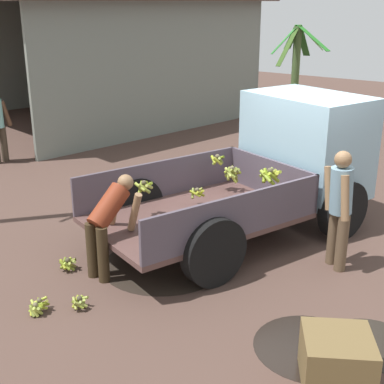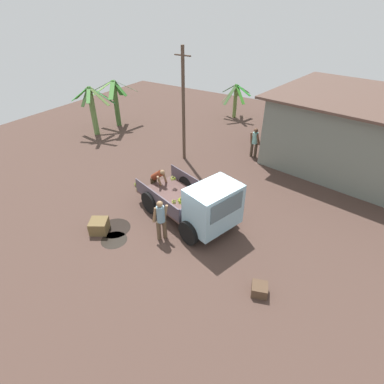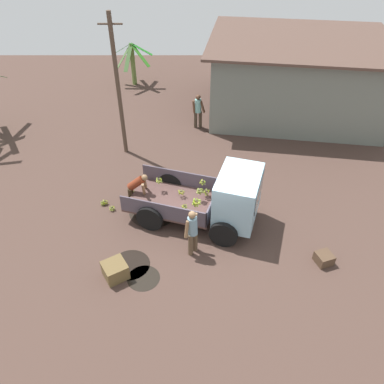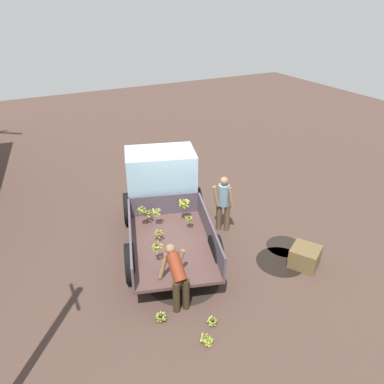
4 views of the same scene
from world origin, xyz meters
TOP-DOWN VIEW (x-y plane):
  - ground at (0.00, 0.00)m, footprint 36.00×36.00m
  - mud_patch_0 at (-2.45, 0.84)m, footprint 1.75×1.75m
  - mud_patch_1 at (-2.50, -2.19)m, footprint 0.99×0.99m
  - mud_patch_2 at (-2.97, -1.67)m, footprint 1.24×1.24m
  - cargo_truck at (0.01, 0.27)m, footprint 4.85×3.25m
  - warehouse_shed at (4.79, 9.10)m, footprint 9.89×8.63m
  - banana_palm_3 at (10.32, 5.29)m, footprint 2.55×2.25m
  - person_foreground_visitor at (-1.03, -1.11)m, footprint 0.50×0.57m
  - person_worker_loading at (-3.06, 1.28)m, footprint 0.77×0.66m
  - banana_bunch_on_ground_0 at (-3.38, 1.81)m, footprint 0.25×0.24m
  - banana_bunch_on_ground_1 at (-3.96, 0.91)m, footprint 0.22×0.22m
  - banana_bunch_on_ground_2 at (-4.28, 1.25)m, footprint 0.25×0.25m
  - banana_bunch_on_ground_3 at (-4.36, 1.23)m, footprint 0.20×0.21m
  - wooden_crate_0 at (-3.34, -2.10)m, footprint 0.91×0.91m

SIDE VIEW (x-z plane):
  - ground at x=0.00m, z-range 0.00..0.00m
  - mud_patch_0 at x=-2.45m, z-range 0.00..0.01m
  - mud_patch_1 at x=-2.50m, z-range 0.00..0.01m
  - mud_patch_2 at x=-2.97m, z-range 0.00..0.01m
  - banana_bunch_on_ground_3 at x=-4.36m, z-range 0.00..0.18m
  - banana_bunch_on_ground_1 at x=-3.96m, z-range 0.01..0.19m
  - banana_bunch_on_ground_0 at x=-3.38m, z-range 0.01..0.20m
  - banana_bunch_on_ground_2 at x=-4.28m, z-range 0.02..0.20m
  - wooden_crate_0 at x=-3.34m, z-range 0.00..0.51m
  - person_worker_loading at x=-3.06m, z-range 0.12..1.46m
  - person_foreground_visitor at x=-1.03m, z-range 0.09..1.78m
  - cargo_truck at x=0.01m, z-range 0.04..2.16m
  - banana_palm_3 at x=10.32m, z-range 0.11..2.90m
  - warehouse_shed at x=4.79m, z-range 0.84..4.52m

